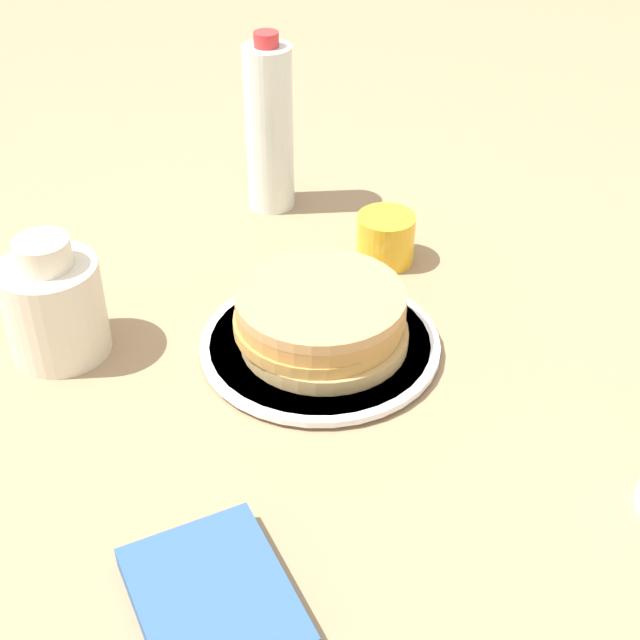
{
  "coord_description": "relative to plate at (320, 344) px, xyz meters",
  "views": [
    {
      "loc": [
        0.67,
        -0.39,
        0.6
      ],
      "look_at": [
        -0.01,
        -0.03,
        0.04
      ],
      "focal_mm": 50.0,
      "sensor_mm": 36.0,
      "label": 1
    }
  ],
  "objects": [
    {
      "name": "ground_plane",
      "position": [
        0.01,
        0.03,
        -0.01
      ],
      "size": [
        4.0,
        4.0,
        0.0
      ],
      "primitive_type": "plane",
      "color": "#9E7F5B"
    },
    {
      "name": "plate",
      "position": [
        0.0,
        0.0,
        0.0
      ],
      "size": [
        0.26,
        0.26,
        0.01
      ],
      "color": "white",
      "rests_on": "ground_plane"
    },
    {
      "name": "pancake_stack",
      "position": [
        -0.0,
        0.0,
        0.03
      ],
      "size": [
        0.19,
        0.19,
        0.06
      ],
      "color": "tan",
      "rests_on": "plate"
    },
    {
      "name": "juice_glass",
      "position": [
        -0.12,
        0.16,
        0.02
      ],
      "size": [
        0.07,
        0.07,
        0.06
      ],
      "color": "yellow",
      "rests_on": "ground_plane"
    },
    {
      "name": "cream_jug",
      "position": [
        -0.13,
        -0.25,
        0.05
      ],
      "size": [
        0.11,
        0.11,
        0.14
      ],
      "color": "beige",
      "rests_on": "ground_plane"
    },
    {
      "name": "water_bottle_near",
      "position": [
        -0.32,
        0.1,
        0.11
      ],
      "size": [
        0.06,
        0.06,
        0.24
      ],
      "color": "silver",
      "rests_on": "ground_plane"
    },
    {
      "name": "napkin",
      "position": [
        0.25,
        -0.23,
        0.0
      ],
      "size": [
        0.15,
        0.12,
        0.02
      ],
      "color": "#33598C",
      "rests_on": "ground_plane"
    }
  ]
}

